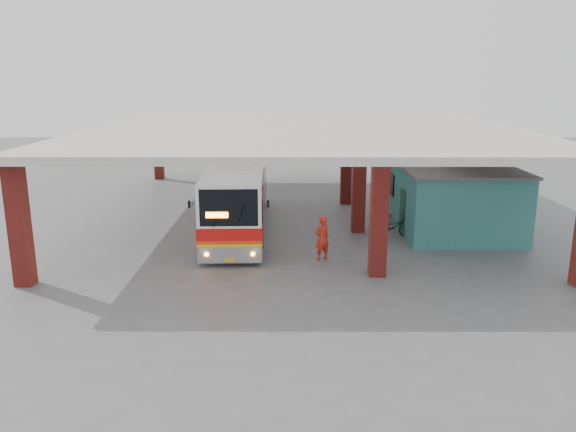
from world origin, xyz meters
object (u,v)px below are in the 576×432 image
at_px(pedestrian, 322,238).
at_px(coach_bus, 238,193).
at_px(motorcycle, 392,227).
at_px(red_chair, 393,213).

bearing_deg(pedestrian, coach_bus, -83.96).
bearing_deg(pedestrian, motorcycle, -168.10).
height_order(coach_bus, pedestrian, coach_bus).
bearing_deg(coach_bus, pedestrian, -53.66).
distance_m(coach_bus, pedestrian, 6.12).
height_order(coach_bus, red_chair, coach_bus).
xyz_separation_m(coach_bus, red_chair, (7.75, 1.74, -1.37)).
relative_size(coach_bus, pedestrian, 6.66).
bearing_deg(coach_bus, motorcycle, -13.73).
bearing_deg(red_chair, pedestrian, -118.07).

